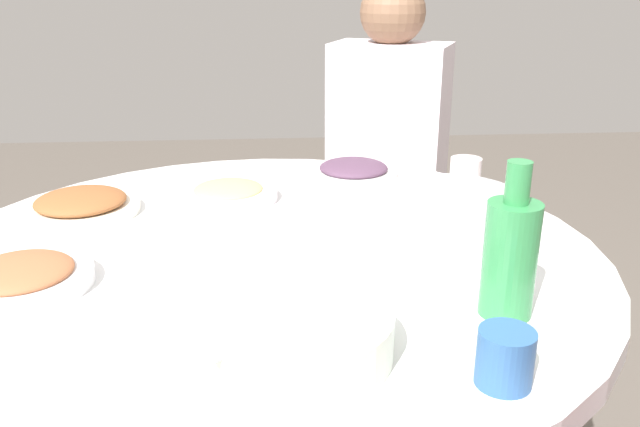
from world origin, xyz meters
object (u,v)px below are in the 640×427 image
(dish_tofu_braise, at_px, (20,277))
(stool_for_diner_left, at_px, (382,293))
(green_bottle, at_px, (510,255))
(dish_eggplant, at_px, (354,171))
(dish_noodles, at_px, (229,193))
(round_dining_table, at_px, (263,300))
(soup_bowl, at_px, (299,336))
(tea_cup_far, at_px, (505,358))
(tea_cup_near, at_px, (465,173))
(diner_left, at_px, (388,131))
(dish_stirfry, at_px, (81,204))
(rice_bowl, at_px, (450,215))

(dish_tofu_braise, distance_m, stool_for_diner_left, 1.35)
(green_bottle, bearing_deg, dish_eggplant, 11.59)
(dish_tofu_braise, relative_size, dish_noodles, 1.05)
(round_dining_table, height_order, soup_bowl, soup_bowl)
(dish_noodles, height_order, tea_cup_far, tea_cup_far)
(dish_eggplant, distance_m, tea_cup_near, 0.27)
(diner_left, bearing_deg, tea_cup_far, 176.53)
(green_bottle, xyz_separation_m, tea_cup_near, (0.60, -0.11, -0.06))
(dish_stirfry, distance_m, green_bottle, 0.89)
(stool_for_diner_left, bearing_deg, dish_tofu_braise, 141.48)
(tea_cup_far, relative_size, diner_left, 0.10)
(soup_bowl, height_order, tea_cup_near, tea_cup_near)
(dish_stirfry, distance_m, stool_for_diner_left, 1.12)
(tea_cup_near, bearing_deg, green_bottle, 169.64)
(tea_cup_near, height_order, stool_for_diner_left, tea_cup_near)
(rice_bowl, bearing_deg, tea_cup_near, -21.19)
(green_bottle, xyz_separation_m, tea_cup_far, (-0.18, 0.06, -0.06))
(tea_cup_far, bearing_deg, dish_eggplant, 5.24)
(dish_stirfry, relative_size, stool_for_diner_left, 0.51)
(soup_bowl, bearing_deg, tea_cup_far, -108.20)
(soup_bowl, xyz_separation_m, stool_for_diner_left, (1.20, -0.33, -0.56))
(dish_stirfry, bearing_deg, dish_eggplant, -71.39)
(dish_noodles, relative_size, diner_left, 0.29)
(round_dining_table, distance_m, stool_for_diner_left, 1.01)
(diner_left, bearing_deg, rice_bowl, 178.24)
(dish_noodles, height_order, dish_eggplant, dish_eggplant)
(dish_stirfry, xyz_separation_m, diner_left, (0.61, -0.76, 0.00))
(rice_bowl, height_order, tea_cup_near, rice_bowl)
(dish_tofu_braise, relative_size, green_bottle, 0.97)
(green_bottle, height_order, stool_for_diner_left, green_bottle)
(stool_for_diner_left, bearing_deg, rice_bowl, 178.24)
(green_bottle, distance_m, tea_cup_far, 0.20)
(rice_bowl, height_order, soup_bowl, rice_bowl)
(round_dining_table, distance_m, dish_tofu_braise, 0.42)
(dish_tofu_braise, bearing_deg, dish_noodles, -36.99)
(tea_cup_far, relative_size, stool_for_diner_left, 0.16)
(dish_tofu_braise, bearing_deg, tea_cup_near, -62.00)
(dish_stirfry, bearing_deg, soup_bowl, -143.45)
(rice_bowl, relative_size, stool_for_diner_left, 0.56)
(rice_bowl, bearing_deg, round_dining_table, 93.70)
(soup_bowl, height_order, stool_for_diner_left, soup_bowl)
(green_bottle, height_order, tea_cup_far, green_bottle)
(dish_tofu_braise, distance_m, tea_cup_near, 0.97)
(dish_tofu_braise, xyz_separation_m, diner_left, (0.96, -0.77, 0.00))
(dish_noodles, bearing_deg, diner_left, -39.62)
(rice_bowl, bearing_deg, dish_noodles, 58.55)
(round_dining_table, bearing_deg, dish_noodles, 14.65)
(tea_cup_far, bearing_deg, green_bottle, -19.59)
(dish_tofu_braise, distance_m, green_bottle, 0.77)
(dish_noodles, bearing_deg, rice_bowl, -121.45)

